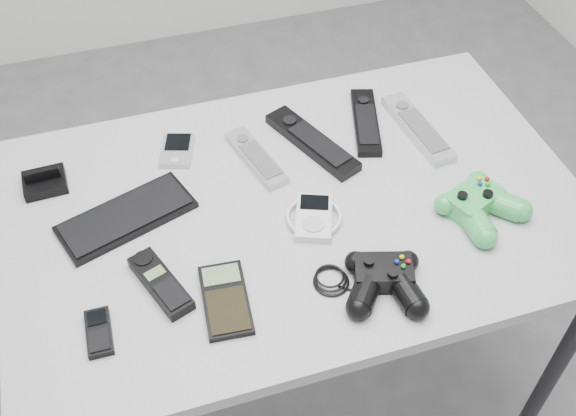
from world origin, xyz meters
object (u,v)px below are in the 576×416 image
object	(u,v)px
remote_black_a	(312,141)
controller_black	(384,279)
controller_green	(479,204)
pda	(177,150)
remote_silver_a	(256,157)
calculator	(225,299)
remote_black_b	(366,121)
desk	(296,225)
cordless_handset	(161,283)
pda_keyboard	(126,216)
remote_silver_b	(418,127)
mobile_phone	(99,332)
mp3_player	(314,217)

from	to	relation	value
remote_black_a	controller_black	size ratio (longest dim) A/B	1.02
controller_black	controller_green	size ratio (longest dim) A/B	1.52
pda	remote_silver_a	size ratio (longest dim) A/B	0.52
calculator	remote_black_b	bearing A→B (deg)	47.14
desk	cordless_handset	size ratio (longest dim) A/B	7.36
pda_keyboard	controller_green	distance (m)	0.67
desk	calculator	world-z (taller)	calculator
remote_silver_b	mobile_phone	size ratio (longest dim) A/B	2.52
mobile_phone	controller_green	distance (m)	0.73
desk	remote_silver_a	world-z (taller)	remote_silver_a
remote_black_b	controller_black	distance (m)	0.44
cordless_handset	pda_keyboard	bearing A→B (deg)	80.72
remote_black_b	controller_green	distance (m)	0.33
mobile_phone	remote_black_b	bearing A→B (deg)	31.74
desk	remote_black_b	size ratio (longest dim) A/B	5.30
mp3_player	calculator	bearing A→B (deg)	-126.02
desk	remote_silver_b	bearing A→B (deg)	21.64
controller_green	cordless_handset	bearing A→B (deg)	157.29
pda	remote_black_a	distance (m)	0.28
remote_silver_b	mobile_phone	bearing A→B (deg)	-162.32
cordless_handset	calculator	xyz separation A→B (m)	(0.10, -0.06, -0.00)
desk	calculator	bearing A→B (deg)	-135.27
remote_black_a	controller_black	world-z (taller)	controller_black
remote_silver_a	remote_black_b	size ratio (longest dim) A/B	0.88
remote_silver_a	mobile_phone	world-z (taller)	remote_silver_a
controller_green	remote_silver_b	bearing A→B (deg)	70.08
desk	remote_black_a	xyz separation A→B (m)	(0.08, 0.15, 0.08)
desk	remote_silver_b	size ratio (longest dim) A/B	4.88
controller_black	pda	bearing A→B (deg)	138.17
remote_black_b	controller_green	size ratio (longest dim) A/B	1.34
desk	controller_green	xyz separation A→B (m)	(0.33, -0.13, 0.09)
cordless_handset	controller_green	bearing A→B (deg)	-20.96
pda_keyboard	controller_green	xyz separation A→B (m)	(0.65, -0.18, 0.02)
remote_black_b	mp3_player	size ratio (longest dim) A/B	1.87
pda_keyboard	remote_black_a	bearing A→B (deg)	-5.83
mp3_player	cordless_handset	bearing A→B (deg)	-146.30
desk	mobile_phone	world-z (taller)	mobile_phone
remote_silver_b	pda	bearing A→B (deg)	164.39
desk	pda	world-z (taller)	pda
pda_keyboard	remote_black_b	distance (m)	0.55
pda	mobile_phone	size ratio (longest dim) A/B	1.07
remote_silver_a	remote_silver_b	bearing A→B (deg)	-17.02
desk	controller_black	world-z (taller)	controller_black
remote_silver_b	calculator	size ratio (longest dim) A/B	1.51
remote_silver_a	calculator	distance (m)	0.36
remote_black_a	mobile_phone	bearing A→B (deg)	-167.90
remote_silver_a	controller_black	bearing A→B (deg)	-86.06
remote_silver_b	calculator	world-z (taller)	remote_silver_b
remote_silver_a	cordless_handset	distance (m)	0.36
remote_silver_b	controller_black	xyz separation A→B (m)	(-0.23, -0.36, 0.01)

